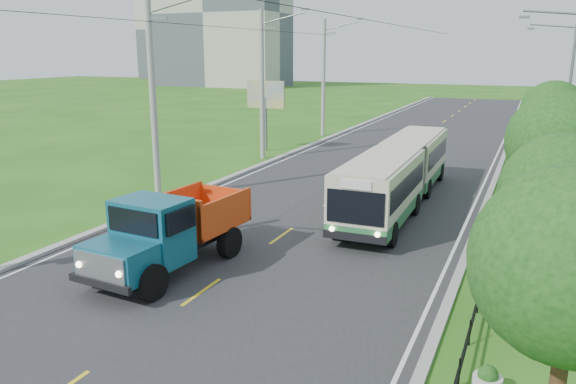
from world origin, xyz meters
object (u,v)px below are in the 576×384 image
Objects in this scene: tree_front at (575,274)px; tree_fifth at (554,116)px; streetlight_far at (567,89)px; dump_truck at (170,227)px; planter_mid at (518,204)px; tree_second at (563,200)px; bus at (399,170)px; planter_near at (508,260)px; billboard_left at (266,99)px; tree_fourth at (555,136)px; planter_front at (487,381)px; pole_mid at (262,85)px; planter_far at (523,172)px; pole_near at (153,98)px; tree_third at (559,147)px; tree_back at (552,110)px; pole_far at (324,77)px.

tree_fifth is (0.00, 24.00, 0.13)m from tree_front.
dump_truck is at bearing -115.20° from streetlight_far.
tree_fifth is 8.66× the size of planter_mid.
bus is (-6.65, 10.47, -1.79)m from tree_second.
billboard_left is at bearing 135.16° from planter_near.
tree_fourth is 13.94m from streetlight_far.
billboard_left is (-18.10, 10.00, 3.58)m from planter_mid.
tree_front is at bearing -55.95° from planter_front.
pole_mid is 20.16m from streetlight_far.
tree_second reaches higher than planter_far.
pole_near reaches higher than streetlight_far.
tree_third is at bearing -39.33° from billboard_left.
tree_front is at bearing -18.92° from dump_truck.
streetlight_far is (0.79, 1.86, 1.25)m from tree_back.
tree_third is 0.40× the size of bus.
planter_near is 1.00× the size of planter_mid.
planter_far is at bearing 93.62° from tree_second.
planter_mid is (-1.26, 17.86, -3.43)m from tree_front.
tree_fourth is 0.36× the size of bus.
pole_mid is at bearing 126.25° from planter_front.
planter_far is (16.86, 13.00, -4.81)m from pole_near.
planter_mid is at bearing -22.54° from pole_mid.
pole_far is 22.25m from tree_fifth.
pole_near is 18.23m from planter_mid.
planter_near is (0.00, 8.00, 0.00)m from planter_front.
pole_far is at bearing 116.18° from tree_front.
planter_near is at bearing 90.00° from planter_front.
tree_third is at bearing 34.68° from dump_truck.
pole_mid reaches higher than tree_third.
pole_near reaches higher than planter_mid.
planter_front is (16.86, -23.00, -4.81)m from pole_mid.
tree_fifth reaches higher than bus.
planter_far is (-2.04, -6.00, -4.62)m from streetlight_far.
pole_mid is 28.92m from planter_front.
bus is at bearing 146.07° from tree_third.
tree_front is at bearing -90.00° from tree_fifth.
streetlight_far is 29.79m from dump_truck.
bus is 12.52m from dump_truck.
planter_front is (16.86, -11.00, -4.81)m from pole_near.
planter_far is at bearing -108.80° from streetlight_far.
pole_mid is at bearing 157.46° from planter_mid.
streetlight_far is at bearing 87.73° from tree_third.
streetlight_far is at bearing -14.81° from pole_far.
planter_near is at bearing -98.77° from tree_fourth.
tree_fifth is (0.00, 18.00, 0.33)m from tree_second.
tree_fifth reaches higher than planter_near.
tree_fourth is at bearing -80.92° from planter_far.
pole_mid reaches higher than planter_mid.
streetlight_far reaches higher than dump_truck.
tree_back is at bearing 6.31° from billboard_left.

